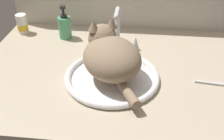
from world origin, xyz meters
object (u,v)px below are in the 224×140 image
soap_pump_bottle (65,27)px  sink_basin (112,77)px  cat (110,54)px  pill_bottle (22,24)px  toothbrush (224,84)px  faucet (117,34)px

soap_pump_bottle → sink_basin: bearing=-50.4°
sink_basin → soap_pump_bottle: size_ratio=2.25×
cat → sink_basin: bearing=-62.1°
cat → pill_bottle: size_ratio=3.63×
cat → toothbrush: size_ratio=1.75×
sink_basin → toothbrush: sink_basin is taller
faucet → toothbrush: faucet is taller
sink_basin → pill_bottle: 57.99cm
sink_basin → cat: (-0.93, 1.75, 8.54)cm
faucet → pill_bottle: bearing=166.3°
faucet → pill_bottle: 48.74cm
sink_basin → cat: cat is taller
faucet → cat: 20.28cm
faucet → cat: size_ratio=0.57×
sink_basin → faucet: bearing=90.0°
sink_basin → pill_bottle: (-47.24, 33.47, 3.37)cm
faucet → toothbrush: bearing=-28.4°
faucet → cat: (-0.93, -20.17, 1.98)cm
toothbrush → soap_pump_bottle: bearing=155.0°
pill_bottle → soap_pump_bottle: soap_pump_bottle is taller
sink_basin → cat: bearing=117.9°
cat → toothbrush: cat is taller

